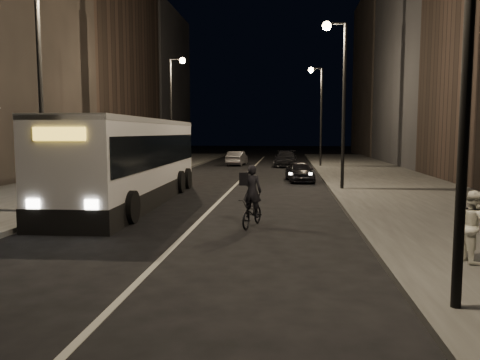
% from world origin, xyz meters
% --- Properties ---
extents(ground, '(180.00, 180.00, 0.00)m').
position_xyz_m(ground, '(0.00, 0.00, 0.00)').
color(ground, black).
rests_on(ground, ground).
extents(sidewalk_right, '(7.00, 70.00, 0.16)m').
position_xyz_m(sidewalk_right, '(8.50, 14.00, 0.08)').
color(sidewalk_right, '#363633').
rests_on(sidewalk_right, ground).
extents(sidewalk_left, '(7.00, 70.00, 0.16)m').
position_xyz_m(sidewalk_left, '(-8.50, 14.00, 0.08)').
color(sidewalk_left, '#363633').
rests_on(sidewalk_left, ground).
extents(building_row_right, '(8.00, 61.00, 21.00)m').
position_xyz_m(building_row_right, '(16.00, 27.50, 10.50)').
color(building_row_right, black).
rests_on(building_row_right, ground).
extents(building_row_left, '(8.00, 61.00, 22.00)m').
position_xyz_m(building_row_left, '(-16.00, 28.50, 11.00)').
color(building_row_left, black).
rests_on(building_row_left, ground).
extents(streetlight_right_mid, '(1.20, 0.44, 8.12)m').
position_xyz_m(streetlight_right_mid, '(5.33, 12.00, 5.36)').
color(streetlight_right_mid, black).
rests_on(streetlight_right_mid, sidewalk_right).
extents(streetlight_right_far, '(1.20, 0.44, 8.12)m').
position_xyz_m(streetlight_right_far, '(5.33, 28.00, 5.36)').
color(streetlight_right_far, black).
rests_on(streetlight_right_far, sidewalk_right).
extents(streetlight_left_near, '(1.20, 0.44, 8.12)m').
position_xyz_m(streetlight_left_near, '(-5.33, 4.00, 5.36)').
color(streetlight_left_near, black).
rests_on(streetlight_left_near, sidewalk_left).
extents(streetlight_left_far, '(1.20, 0.44, 8.12)m').
position_xyz_m(streetlight_left_far, '(-5.33, 22.00, 5.36)').
color(streetlight_left_far, black).
rests_on(streetlight_left_far, sidewalk_left).
extents(city_bus, '(3.29, 12.97, 3.47)m').
position_xyz_m(city_bus, '(-3.60, 7.42, 1.89)').
color(city_bus, silver).
rests_on(city_bus, ground).
extents(cyclist_on_bicycle, '(0.98, 1.79, 1.95)m').
position_xyz_m(cyclist_on_bicycle, '(1.82, 2.78, 0.65)').
color(cyclist_on_bicycle, black).
rests_on(cyclist_on_bicycle, ground).
extents(pedestrian_woman, '(0.65, 0.80, 1.55)m').
position_xyz_m(pedestrian_woman, '(6.88, -1.22, 0.93)').
color(pedestrian_woman, white).
rests_on(pedestrian_woman, sidewalk_right).
extents(car_near, '(1.90, 3.75, 1.22)m').
position_xyz_m(car_near, '(3.60, 16.49, 0.61)').
color(car_near, black).
rests_on(car_near, ground).
extents(car_mid, '(1.63, 3.91, 1.26)m').
position_xyz_m(car_mid, '(-1.66, 29.97, 0.63)').
color(car_mid, '#404043').
rests_on(car_mid, ground).
extents(car_far, '(2.00, 4.70, 1.35)m').
position_xyz_m(car_far, '(2.70, 28.91, 0.68)').
color(car_far, black).
rests_on(car_far, ground).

